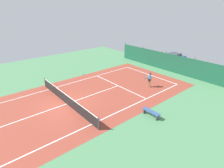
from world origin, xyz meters
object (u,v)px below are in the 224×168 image
tennis_player (150,79)px  tennis_ball_midcourt (178,82)px  water_bottle (83,74)px  courtside_bench (151,112)px  tennis_net (66,99)px  tennis_ball_by_sideline (151,73)px  tennis_ball_near_player (102,101)px  parked_car (173,59)px

tennis_player → tennis_ball_midcourt: 4.02m
tennis_ball_midcourt → water_bottle: bearing=-143.0°
tennis_ball_midcourt → courtside_bench: size_ratio=0.04×
tennis_net → tennis_ball_by_sideline: size_ratio=153.33×
tennis_player → tennis_ball_near_player: 6.12m
tennis_player → tennis_ball_by_sideline: tennis_player is taller
tennis_net → water_bottle: tennis_net is taller
parked_car → courtside_bench: size_ratio=2.65×
tennis_ball_by_sideline → tennis_ball_midcourt: bearing=1.4°
tennis_net → tennis_ball_by_sideline: 12.38m
tennis_player → tennis_ball_by_sideline: 4.49m
tennis_net → tennis_ball_midcourt: 13.07m
tennis_player → courtside_bench: tennis_player is taller
tennis_ball_midcourt → tennis_ball_by_sideline: bearing=-178.6°
tennis_ball_midcourt → parked_car: 7.48m
tennis_player → water_bottle: (-8.14, -3.55, -0.84)m
tennis_ball_near_player → courtside_bench: courtside_bench is taller
tennis_ball_near_player → water_bottle: water_bottle is taller
tennis_player → parked_car: bearing=-59.4°
tennis_ball_by_sideline → courtside_bench: courtside_bench is taller
tennis_net → water_bottle: size_ratio=42.17×
tennis_ball_near_player → tennis_ball_by_sideline: bearing=101.2°
tennis_ball_midcourt → tennis_ball_near_player: bearing=-102.4°
tennis_ball_near_player → courtside_bench: (4.57, 1.53, 0.34)m
tennis_ball_midcourt → courtside_bench: courtside_bench is taller
tennis_net → tennis_ball_by_sideline: bearing=90.7°
tennis_player → tennis_ball_near_player: size_ratio=24.85×
parked_car → courtside_bench: 15.66m
water_bottle → tennis_player: bearing=23.5°
tennis_ball_near_player → tennis_player: bearing=83.2°
courtside_bench → tennis_ball_midcourt: bearing=106.7°
tennis_ball_by_sideline → water_bottle: water_bottle is taller
tennis_net → tennis_player: 9.17m
tennis_ball_midcourt → tennis_net: bearing=-107.2°
tennis_net → tennis_player: tennis_player is taller
tennis_net → tennis_ball_near_player: bearing=58.3°
tennis_ball_midcourt → courtside_bench: (2.45, -8.13, 0.34)m
tennis_net → tennis_ball_near_player: tennis_net is taller
tennis_player → tennis_ball_midcourt: (1.41, 3.65, -0.93)m
courtside_bench → water_bottle: (-12.00, 0.93, -0.25)m
tennis_ball_near_player → water_bottle: (-7.43, 2.46, 0.09)m
tennis_ball_midcourt → tennis_ball_by_sideline: 4.01m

